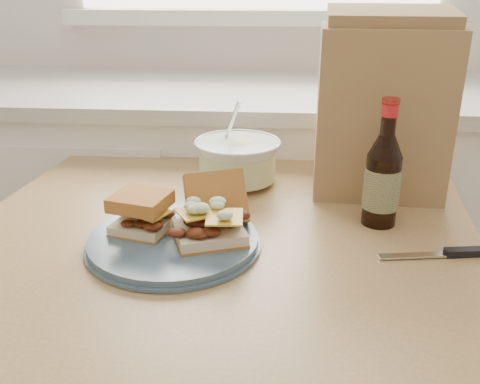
# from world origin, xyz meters

# --- Properties ---
(cabinet_run) EXTENTS (2.50, 0.64, 0.94)m
(cabinet_run) POSITION_xyz_m (-0.00, 1.70, 0.47)
(cabinet_run) COLOR white
(cabinet_run) RESTS_ON ground
(dining_table) EXTENTS (1.07, 1.07, 0.81)m
(dining_table) POSITION_xyz_m (-0.03, 0.98, 0.69)
(dining_table) COLOR tan
(dining_table) RESTS_ON ground
(plate) EXTENTS (0.30, 0.30, 0.02)m
(plate) POSITION_xyz_m (-0.10, 0.91, 0.82)
(plate) COLOR #405768
(plate) RESTS_ON dining_table
(sandwich_left) EXTENTS (0.12, 0.11, 0.07)m
(sandwich_left) POSITION_xyz_m (-0.16, 0.93, 0.86)
(sandwich_left) COLOR beige
(sandwich_left) RESTS_ON plate
(sandwich_right) EXTENTS (0.15, 0.19, 0.10)m
(sandwich_right) POSITION_xyz_m (-0.03, 0.93, 0.86)
(sandwich_right) COLOR beige
(sandwich_right) RESTS_ON plate
(coleslaw_bowl) EXTENTS (0.20, 0.20, 0.20)m
(coleslaw_bowl) POSITION_xyz_m (-0.01, 1.22, 0.86)
(coleslaw_bowl) COLOR silver
(coleslaw_bowl) RESTS_ON dining_table
(beer_bottle) EXTENTS (0.07, 0.07, 0.25)m
(beer_bottle) POSITION_xyz_m (0.28, 1.03, 0.90)
(beer_bottle) COLOR black
(beer_bottle) RESTS_ON dining_table
(knife) EXTENTS (0.20, 0.05, 0.01)m
(knife) POSITION_xyz_m (0.39, 0.91, 0.82)
(knife) COLOR silver
(knife) RESTS_ON dining_table
(paper_bag) EXTENTS (0.28, 0.19, 0.36)m
(paper_bag) POSITION_xyz_m (0.30, 1.21, 0.99)
(paper_bag) COLOR olive
(paper_bag) RESTS_ON dining_table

